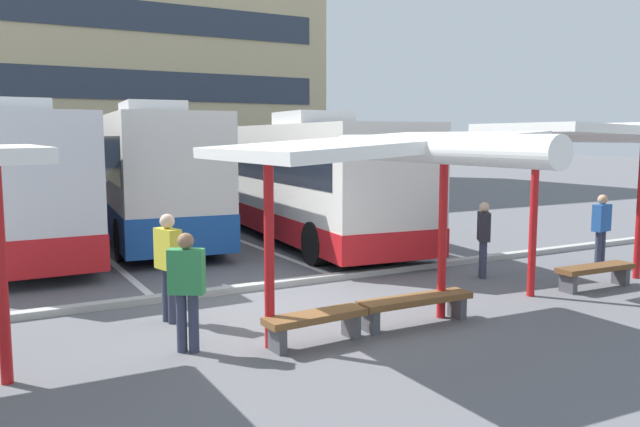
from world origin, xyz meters
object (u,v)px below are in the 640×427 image
at_px(coach_bus_1, 147,176).
at_px(waiting_passenger_1, 484,235).
at_px(waiting_shelter_1, 374,150).
at_px(bench_3, 595,271).
at_px(waiting_passenger_3, 187,284).
at_px(coach_bus_2, 292,179).
at_px(waiting_shelter_2, 606,136).
at_px(bench_2, 416,303).
at_px(bench_1, 316,321).
at_px(coach_bus_0, 11,182).
at_px(waiting_passenger_0, 168,260).
at_px(waiting_passenger_2, 601,225).

height_order(coach_bus_1, waiting_passenger_1, coach_bus_1).
distance_m(waiting_shelter_1, bench_3, 5.90).
xyz_separation_m(bench_3, waiting_passenger_3, (-7.94, 0.27, 0.60)).
bearing_deg(coach_bus_2, waiting_shelter_1, -109.84).
relative_size(waiting_shelter_1, waiting_passenger_3, 3.17).
distance_m(waiting_shelter_2, waiting_passenger_1, 2.99).
distance_m(waiting_shelter_1, bench_2, 2.55).
distance_m(bench_1, bench_2, 1.80).
height_order(coach_bus_1, waiting_passenger_3, coach_bus_1).
xyz_separation_m(coach_bus_0, waiting_passenger_0, (1.67, -8.38, -0.76)).
height_order(waiting_shelter_2, waiting_passenger_3, waiting_shelter_2).
distance_m(waiting_shelter_1, waiting_passenger_1, 5.03).
relative_size(coach_bus_1, waiting_passenger_1, 6.62).
bearing_deg(waiting_passenger_3, waiting_passenger_1, 12.58).
xyz_separation_m(coach_bus_1, bench_3, (5.85, -10.65, -1.44)).
height_order(bench_3, waiting_passenger_0, waiting_passenger_0).
height_order(coach_bus_0, waiting_shelter_2, coach_bus_0).
relative_size(coach_bus_2, waiting_passenger_1, 7.86).
distance_m(waiting_passenger_0, waiting_passenger_3, 1.51).
distance_m(coach_bus_1, waiting_passenger_0, 9.13).
xyz_separation_m(coach_bus_1, coach_bus_2, (3.82, -1.77, -0.11)).
xyz_separation_m(bench_3, waiting_passenger_2, (1.89, 1.34, 0.59)).
distance_m(waiting_passenger_1, waiting_passenger_3, 6.90).
distance_m(coach_bus_0, waiting_shelter_2, 13.95).
distance_m(waiting_shelter_2, waiting_passenger_0, 8.21).
xyz_separation_m(bench_2, waiting_passenger_1, (3.27, 2.00, 0.55)).
bearing_deg(waiting_passenger_1, bench_2, -148.57).
height_order(coach_bus_0, bench_2, coach_bus_0).
height_order(bench_2, bench_3, same).
relative_size(coach_bus_0, bench_3, 6.08).
height_order(waiting_passenger_1, waiting_passenger_3, waiting_passenger_3).
bearing_deg(bench_2, bench_1, -177.98).
distance_m(waiting_passenger_0, waiting_passenger_2, 9.67).
relative_size(coach_bus_2, waiting_passenger_2, 7.61).
distance_m(bench_2, waiting_passenger_0, 3.90).
bearing_deg(waiting_passenger_3, coach_bus_2, 55.58).
xyz_separation_m(coach_bus_1, waiting_passenger_0, (-1.91, -8.89, -0.77)).
height_order(waiting_shelter_1, bench_3, waiting_shelter_1).
relative_size(waiting_passenger_2, waiting_passenger_3, 0.99).
xyz_separation_m(bench_1, waiting_passenger_2, (8.17, 1.64, 0.60)).
relative_size(coach_bus_1, bench_1, 6.75).
relative_size(coach_bus_1, waiting_passenger_2, 6.41).
distance_m(waiting_shelter_2, waiting_passenger_2, 3.08).
height_order(coach_bus_1, bench_1, coach_bus_1).
xyz_separation_m(bench_2, waiting_passenger_3, (-3.46, 0.50, 0.60)).
relative_size(coach_bus_0, bench_2, 5.48).
bearing_deg(bench_3, waiting_passenger_3, 178.09).
distance_m(coach_bus_0, coach_bus_1, 3.62).
relative_size(waiting_shelter_1, bench_3, 2.95).
relative_size(bench_2, bench_3, 1.11).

